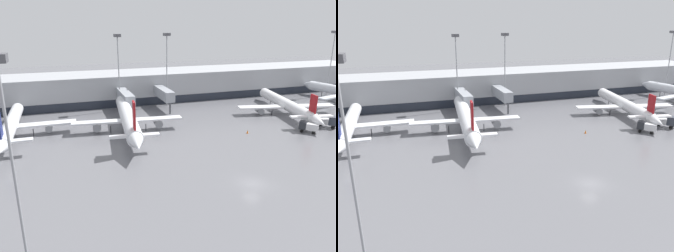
# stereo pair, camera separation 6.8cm
# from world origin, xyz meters

# --- Properties ---
(ground_plane) EXTENTS (320.00, 320.00, 0.00)m
(ground_plane) POSITION_xyz_m (0.00, 0.00, 0.00)
(ground_plane) COLOR slate
(terminal_building) EXTENTS (160.00, 29.46, 9.00)m
(terminal_building) POSITION_xyz_m (-0.04, 61.87, 4.50)
(terminal_building) COLOR #9EA0A5
(terminal_building) RESTS_ON ground_plane
(parked_jet_0) EXTENTS (25.22, 39.98, 10.18)m
(parked_jet_0) POSITION_xyz_m (-13.11, 31.59, 3.16)
(parked_jet_0) COLOR silver
(parked_jet_0) RESTS_ON ground_plane
(parked_jet_1) EXTENTS (26.74, 37.15, 8.12)m
(parked_jet_1) POSITION_xyz_m (31.00, 32.49, 2.58)
(parked_jet_1) COLOR white
(parked_jet_1) RESTS_ON ground_plane
(parked_jet_2) EXTENTS (27.46, 35.34, 8.54)m
(parked_jet_2) POSITION_xyz_m (-38.11, 35.53, 2.76)
(parked_jet_2) COLOR silver
(parked_jet_2) RESTS_ON ground_plane
(service_truck_0) EXTENTS (4.08, 5.09, 2.77)m
(service_truck_0) POSITION_xyz_m (33.02, 19.43, 1.49)
(service_truck_0) COLOR silver
(service_truck_0) RESTS_ON ground_plane
(service_truck_3) EXTENTS (3.86, 4.07, 2.51)m
(service_truck_3) POSITION_xyz_m (25.65, 17.55, 1.46)
(service_truck_3) COLOR silver
(service_truck_3) RESTS_ON ground_plane
(traffic_cone_0) EXTENTS (0.42, 0.42, 0.65)m
(traffic_cone_0) POSITION_xyz_m (-38.75, 38.60, 0.33)
(traffic_cone_0) COLOR orange
(traffic_cone_0) RESTS_ON ground_plane
(traffic_cone_2) EXTENTS (0.46, 0.46, 0.75)m
(traffic_cone_2) POSITION_xyz_m (12.24, 21.43, 0.37)
(traffic_cone_2) COLOR orange
(traffic_cone_2) RESTS_ON ground_plane
(apron_light_mast_1) EXTENTS (1.80, 1.80, 21.49)m
(apron_light_mast_1) POSITION_xyz_m (-32.29, -6.76, 16.60)
(apron_light_mast_1) COLOR gray
(apron_light_mast_1) RESTS_ON ground_plane
(apron_light_mast_2) EXTENTS (1.80, 1.80, 21.40)m
(apron_light_mast_2) POSITION_xyz_m (59.73, 48.26, 16.54)
(apron_light_mast_2) COLOR gray
(apron_light_mast_2) RESTS_ON ground_plane
(apron_light_mast_3) EXTENTS (1.80, 1.80, 21.14)m
(apron_light_mast_3) POSITION_xyz_m (2.95, 51.68, 16.37)
(apron_light_mast_3) COLOR gray
(apron_light_mast_3) RESTS_ON ground_plane
(apron_light_mast_4) EXTENTS (1.80, 1.80, 21.04)m
(apron_light_mast_4) POSITION_xyz_m (-11.31, 50.98, 16.30)
(apron_light_mast_4) COLOR gray
(apron_light_mast_4) RESTS_ON ground_plane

